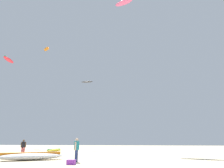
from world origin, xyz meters
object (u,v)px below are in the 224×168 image
at_px(kite_grounded_near, 54,150).
at_px(kite_aloft_4, 87,82).
at_px(person_foreground, 77,148).
at_px(kite_grounded_mid, 30,156).
at_px(kite_aloft_2, 124,2).
at_px(person_left, 23,146).
at_px(kite_aloft_0, 9,60).
at_px(cooler_box, 71,162).
at_px(kite_aloft_1, 47,49).

relative_size(kite_grounded_near, kite_aloft_4, 1.49).
xyz_separation_m(person_foreground, kite_grounded_near, (-7.49, 14.84, -0.83)).
relative_size(kite_grounded_mid, kite_aloft_2, 1.33).
bearing_deg(kite_grounded_near, kite_aloft_4, 73.32).
bearing_deg(person_left, kite_grounded_mid, 12.91).
height_order(kite_grounded_near, kite_aloft_0, kite_aloft_0).
bearing_deg(kite_aloft_2, kite_aloft_4, 173.38).
height_order(person_foreground, cooler_box, person_foreground).
bearing_deg(kite_aloft_1, person_foreground, -62.05).
bearing_deg(kite_aloft_4, kite_aloft_1, 136.51).
bearing_deg(kite_aloft_0, kite_aloft_1, 99.20).
distance_m(kite_grounded_mid, kite_aloft_4, 24.88).
height_order(kite_grounded_near, kite_aloft_1, kite_aloft_1).
relative_size(cooler_box, kite_aloft_1, 0.21).
xyz_separation_m(cooler_box, kite_aloft_0, (-16.21, 17.10, 13.86)).
bearing_deg(kite_aloft_2, kite_grounded_mid, -106.10).
xyz_separation_m(kite_grounded_mid, kite_aloft_4, (-0.90, 21.96, 11.66)).
bearing_deg(kite_aloft_0, kite_grounded_mid, -50.04).
xyz_separation_m(person_left, kite_grounded_mid, (3.64, -5.64, -0.66)).
xyz_separation_m(kite_grounded_near, kite_aloft_1, (-11.99, 21.87, 24.48)).
xyz_separation_m(person_foreground, kite_aloft_2, (1.97, 22.19, 26.17)).
distance_m(person_left, kite_grounded_mid, 6.74).
relative_size(kite_aloft_0, kite_aloft_4, 1.53).
bearing_deg(person_left, kite_grounded_near, 158.08).
height_order(person_left, kite_aloft_0, kite_aloft_0).
bearing_deg(cooler_box, kite_grounded_mid, 145.86).
relative_size(person_left, cooler_box, 2.94).
bearing_deg(person_foreground, kite_aloft_4, -72.52).
bearing_deg(cooler_box, kite_aloft_2, 85.84).
bearing_deg(kite_aloft_1, kite_aloft_4, -43.49).
bearing_deg(kite_grounded_near, kite_aloft_2, 37.90).
xyz_separation_m(person_foreground, cooler_box, (0.21, -1.90, -0.85)).
bearing_deg(kite_grounded_mid, person_foreground, -14.22).
xyz_separation_m(person_left, kite_grounded_near, (0.28, 8.15, -0.78)).
relative_size(kite_grounded_mid, kite_aloft_0, 1.57).
xyz_separation_m(kite_grounded_mid, kite_aloft_2, (6.10, 21.15, 26.88)).
xyz_separation_m(cooler_box, kite_aloft_4, (-5.25, 24.91, 11.80)).
distance_m(kite_aloft_0, kite_aloft_1, 24.25).
bearing_deg(kite_grounded_near, kite_aloft_1, 118.74).
xyz_separation_m(kite_grounded_near, cooler_box, (7.70, -16.74, -0.02)).
bearing_deg(person_left, cooler_box, 23.01).
relative_size(person_foreground, person_left, 1.05).
height_order(kite_grounded_near, cooler_box, kite_grounded_near).
xyz_separation_m(person_left, kite_aloft_4, (2.73, 16.32, 11.00)).
height_order(kite_grounded_near, kite_aloft_2, kite_aloft_2).
bearing_deg(kite_grounded_mid, kite_aloft_4, 92.36).
bearing_deg(person_foreground, kite_aloft_0, -38.41).
distance_m(cooler_box, kite_aloft_4, 28.06).
relative_size(person_foreground, kite_aloft_4, 0.80).
distance_m(person_foreground, kite_aloft_4, 25.97).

